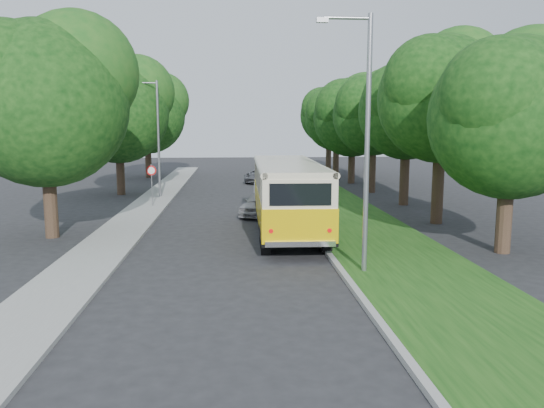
{
  "coord_description": "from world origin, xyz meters",
  "views": [
    {
      "loc": [
        0.19,
        -18.61,
        4.71
      ],
      "look_at": [
        1.75,
        2.87,
        1.5
      ],
      "focal_mm": 35.0,
      "sensor_mm": 36.0,
      "label": 1
    }
  ],
  "objects": [
    {
      "name": "lamppost_far",
      "position": [
        -4.7,
        16.0,
        4.12
      ],
      "size": [
        1.71,
        0.16,
        7.5
      ],
      "color": "gray",
      "rests_on": "ground"
    },
    {
      "name": "car_blue",
      "position": [
        3.0,
        19.32,
        0.63
      ],
      "size": [
        1.84,
        4.36,
        1.26
      ],
      "primitive_type": "imported",
      "rotation": [
        0.0,
        0.0,
        0.02
      ],
      "color": "navy",
      "rests_on": "ground"
    },
    {
      "name": "grass_verge",
      "position": [
        5.95,
        5.0,
        0.07
      ],
      "size": [
        4.5,
        70.0,
        0.13
      ],
      "primitive_type": "cube",
      "color": "#174412",
      "rests_on": "ground"
    },
    {
      "name": "ground",
      "position": [
        0.0,
        0.0,
        0.0
      ],
      "size": [
        120.0,
        120.0,
        0.0
      ],
      "primitive_type": "plane",
      "color": "#242426",
      "rests_on": "ground"
    },
    {
      "name": "car_grey",
      "position": [
        2.51,
        25.14,
        0.65
      ],
      "size": [
        3.33,
        5.05,
        1.29
      ],
      "primitive_type": "imported",
      "rotation": [
        0.0,
        0.0,
        -0.28
      ],
      "color": "#57595F",
      "rests_on": "ground"
    },
    {
      "name": "warning_sign",
      "position": [
        -4.5,
        11.98,
        1.71
      ],
      "size": [
        0.56,
        0.1,
        2.5
      ],
      "color": "gray",
      "rests_on": "ground"
    },
    {
      "name": "sidewalk",
      "position": [
        -4.8,
        5.0,
        0.06
      ],
      "size": [
        2.2,
        70.0,
        0.12
      ],
      "primitive_type": "cube",
      "color": "gray",
      "rests_on": "ground"
    },
    {
      "name": "curb",
      "position": [
        3.6,
        5.0,
        0.07
      ],
      "size": [
        0.2,
        70.0,
        0.15
      ],
      "primitive_type": "cube",
      "color": "gray",
      "rests_on": "ground"
    },
    {
      "name": "vintage_bus",
      "position": [
        2.54,
        4.35,
        1.59
      ],
      "size": [
        2.94,
        10.74,
        3.18
      ],
      "primitive_type": null,
      "rotation": [
        0.0,
        0.0,
        -0.02
      ],
      "color": "#DDB606",
      "rests_on": "ground"
    },
    {
      "name": "treeline",
      "position": [
        3.15,
        17.99,
        5.93
      ],
      "size": [
        24.27,
        41.91,
        9.46
      ],
      "color": "#332319",
      "rests_on": "ground"
    },
    {
      "name": "car_silver",
      "position": [
        1.66,
        8.88,
        0.66
      ],
      "size": [
        2.87,
        4.18,
        1.32
      ],
      "primitive_type": "imported",
      "rotation": [
        0.0,
        0.0,
        -0.37
      ],
      "color": "#9E9EA2",
      "rests_on": "ground"
    },
    {
      "name": "lamppost_near",
      "position": [
        4.21,
        -2.5,
        4.37
      ],
      "size": [
        1.71,
        0.16,
        8.0
      ],
      "color": "gray",
      "rests_on": "ground"
    },
    {
      "name": "car_white",
      "position": [
        2.11,
        12.45,
        0.69
      ],
      "size": [
        1.67,
        4.25,
        1.38
      ],
      "primitive_type": "imported",
      "rotation": [
        0.0,
        0.0,
        -0.05
      ],
      "color": "silver",
      "rests_on": "ground"
    }
  ]
}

